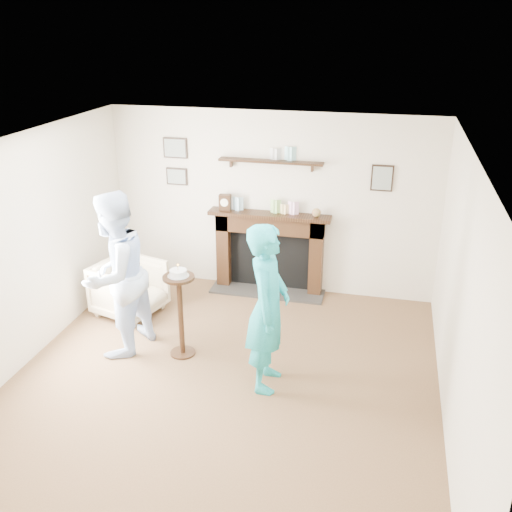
# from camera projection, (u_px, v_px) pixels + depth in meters

# --- Properties ---
(ground) EXTENTS (5.00, 5.00, 0.00)m
(ground) POSITION_uv_depth(u_px,v_px,m) (221.00, 385.00, 6.03)
(ground) COLOR brown
(ground) RESTS_ON ground
(room_shell) EXTENTS (4.54, 5.02, 2.52)m
(room_shell) POSITION_uv_depth(u_px,v_px,m) (236.00, 220.00, 6.02)
(room_shell) COLOR beige
(room_shell) RESTS_ON ground
(armchair) EXTENTS (0.95, 0.94, 0.71)m
(armchair) POSITION_uv_depth(u_px,v_px,m) (132.00, 312.00, 7.52)
(armchair) COLOR tan
(armchair) RESTS_ON ground
(man) EXTENTS (0.91, 1.06, 1.91)m
(man) POSITION_uv_depth(u_px,v_px,m) (123.00, 349.00, 6.70)
(man) COLOR silver
(man) RESTS_ON ground
(woman) EXTENTS (0.45, 0.67, 1.79)m
(woman) POSITION_uv_depth(u_px,v_px,m) (267.00, 383.00, 6.08)
(woman) COLOR teal
(woman) RESTS_ON ground
(pedestal_table) EXTENTS (0.35, 0.35, 1.13)m
(pedestal_table) POSITION_uv_depth(u_px,v_px,m) (180.00, 300.00, 6.34)
(pedestal_table) COLOR black
(pedestal_table) RESTS_ON ground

